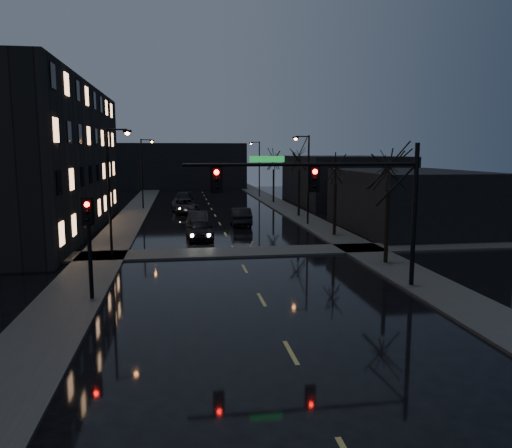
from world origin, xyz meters
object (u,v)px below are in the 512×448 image
object	(u,v)px
oncoming_car_a	(199,229)
oncoming_car_c	(185,206)
oncoming_car_b	(197,220)
oncoming_car_d	(183,199)
lead_car	(240,216)

from	to	relation	value
oncoming_car_a	oncoming_car_c	distance (m)	16.77
oncoming_car_a	oncoming_car_c	bearing A→B (deg)	90.35
oncoming_car_a	oncoming_car_b	bearing A→B (deg)	86.90
oncoming_car_c	oncoming_car_b	bearing A→B (deg)	-92.72
oncoming_car_a	oncoming_car_d	xyz separation A→B (m)	(-1.09, 24.03, -0.01)
oncoming_car_d	oncoming_car_a	bearing A→B (deg)	-80.72
oncoming_car_d	lead_car	bearing A→B (deg)	-66.90
oncoming_car_b	oncoming_car_d	world-z (taller)	oncoming_car_d
oncoming_car_a	oncoming_car_d	world-z (taller)	oncoming_car_a
oncoming_car_a	lead_car	xyz separation A→B (m)	(3.96, 6.91, -0.01)
oncoming_car_d	lead_car	distance (m)	17.86
oncoming_car_a	oncoming_car_d	size ratio (longest dim) A/B	0.86
oncoming_car_c	lead_car	bearing A→B (deg)	-71.10
oncoming_car_b	oncoming_car_d	xyz separation A→B (m)	(-1.13, 18.84, 0.04)
oncoming_car_a	lead_car	bearing A→B (deg)	57.55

